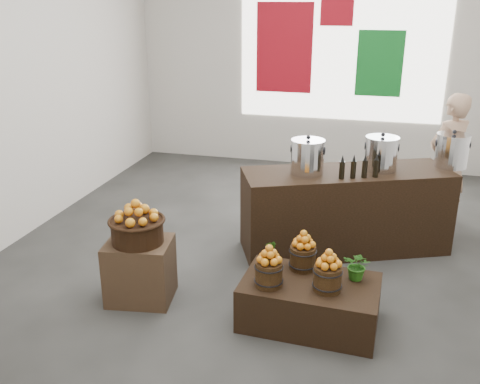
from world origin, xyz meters
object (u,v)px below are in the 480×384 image
(display_table, at_px, (310,302))
(counter, at_px, (345,211))
(wicker_basket, at_px, (137,231))
(stock_pot_center, at_px, (381,154))
(crate, at_px, (140,270))
(stock_pot_left, at_px, (307,158))
(stock_pot_right, at_px, (452,151))
(shopper, at_px, (448,160))

(display_table, relative_size, counter, 0.51)
(wicker_basket, distance_m, counter, 2.35)
(wicker_basket, height_order, stock_pot_center, stock_pot_center)
(crate, height_order, stock_pot_left, stock_pot_left)
(crate, bearing_deg, display_table, 0.05)
(wicker_basket, xyz_separation_m, display_table, (1.57, 0.00, -0.49))
(crate, bearing_deg, wicker_basket, 0.00)
(counter, bearing_deg, display_table, -119.64)
(crate, height_order, counter, counter)
(counter, xyz_separation_m, stock_pot_right, (1.07, 0.46, 0.63))
(display_table, height_order, stock_pot_center, stock_pot_center)
(wicker_basket, relative_size, counter, 0.21)
(display_table, height_order, stock_pot_left, stock_pot_left)
(stock_pot_right, bearing_deg, stock_pot_center, -156.74)
(wicker_basket, height_order, display_table, wicker_basket)
(crate, height_order, display_table, crate)
(wicker_basket, bearing_deg, stock_pot_left, 45.94)
(crate, relative_size, stock_pot_center, 1.69)
(counter, bearing_deg, stock_pot_right, -0.00)
(shopper, bearing_deg, wicker_basket, 2.92)
(crate, distance_m, shopper, 3.94)
(crate, xyz_separation_m, stock_pot_center, (2.07, 1.69, 0.79))
(crate, relative_size, display_table, 0.51)
(crate, distance_m, stock_pot_right, 3.55)
(wicker_basket, distance_m, shopper, 3.91)
(stock_pot_left, bearing_deg, stock_pot_right, 23.26)
(wicker_basket, height_order, counter, counter)
(display_table, height_order, counter, counter)
(stock_pot_center, xyz_separation_m, shopper, (0.80, 0.96, -0.27))
(stock_pot_center, height_order, stock_pot_right, same)
(stock_pot_center, height_order, shopper, shopper)
(wicker_basket, xyz_separation_m, counter, (1.75, 1.55, -0.23))
(stock_pot_right, bearing_deg, wicker_basket, -144.48)
(stock_pot_center, bearing_deg, display_table, -106.46)
(counter, relative_size, shopper, 1.38)
(counter, distance_m, stock_pot_left, 0.78)
(crate, xyz_separation_m, counter, (1.75, 1.55, 0.17))
(crate, bearing_deg, stock_pot_left, 45.94)
(shopper, bearing_deg, crate, 2.92)
(wicker_basket, height_order, stock_pot_left, stock_pot_left)
(crate, xyz_separation_m, shopper, (2.87, 2.65, 0.52))
(counter, height_order, stock_pot_center, stock_pot_center)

